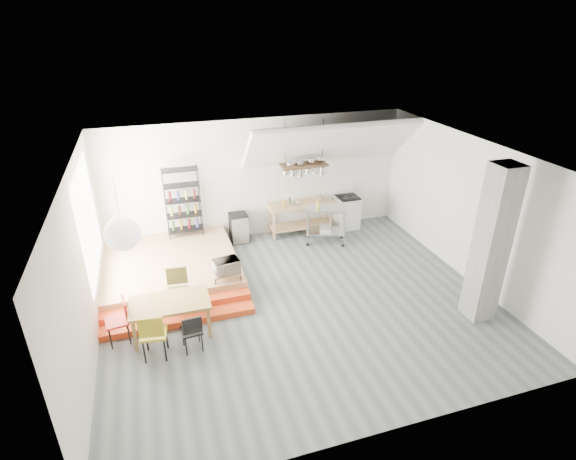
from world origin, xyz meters
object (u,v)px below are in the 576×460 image
object	(u,v)px
stove	(347,211)
rolling_cart	(326,220)
mini_fridge	(239,228)
dining_table	(170,305)

from	to	relation	value
stove	rolling_cart	world-z (taller)	stove
rolling_cart	mini_fridge	distance (m)	2.33
dining_table	mini_fridge	size ratio (longest dim) A/B	1.89
rolling_cart	stove	bearing A→B (deg)	57.92
dining_table	mini_fridge	world-z (taller)	mini_fridge
rolling_cart	mini_fridge	world-z (taller)	rolling_cart
dining_table	mini_fridge	xyz separation A→B (m)	(2.03, 3.40, -0.23)
rolling_cart	dining_table	bearing A→B (deg)	-127.40
dining_table	mini_fridge	distance (m)	3.96
mini_fridge	stove	bearing A→B (deg)	-0.81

